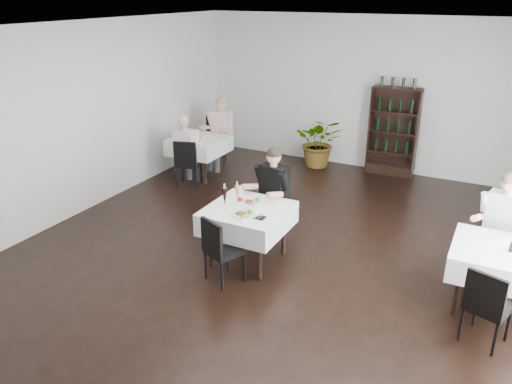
{
  "coord_description": "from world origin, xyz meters",
  "views": [
    {
      "loc": [
        2.52,
        -5.25,
        3.42
      ],
      "look_at": [
        -0.28,
        0.2,
        0.93
      ],
      "focal_mm": 35.0,
      "sensor_mm": 36.0,
      "label": 1
    }
  ],
  "objects_px": {
    "main_table": "(248,218)",
    "diner_main": "(270,189)",
    "wine_shelf": "(393,133)",
    "potted_tree": "(319,142)"
  },
  "relations": [
    {
      "from": "wine_shelf",
      "to": "main_table",
      "type": "height_order",
      "value": "wine_shelf"
    },
    {
      "from": "main_table",
      "to": "diner_main",
      "type": "distance_m",
      "value": 0.64
    },
    {
      "from": "wine_shelf",
      "to": "potted_tree",
      "type": "bearing_deg",
      "value": -172.01
    },
    {
      "from": "potted_tree",
      "to": "diner_main",
      "type": "height_order",
      "value": "diner_main"
    },
    {
      "from": "main_table",
      "to": "wine_shelf",
      "type": "bearing_deg",
      "value": 78.22
    },
    {
      "from": "potted_tree",
      "to": "wine_shelf",
      "type": "bearing_deg",
      "value": 7.99
    },
    {
      "from": "wine_shelf",
      "to": "diner_main",
      "type": "height_order",
      "value": "wine_shelf"
    },
    {
      "from": "wine_shelf",
      "to": "main_table",
      "type": "bearing_deg",
      "value": -101.78
    },
    {
      "from": "wine_shelf",
      "to": "main_table",
      "type": "xyz_separation_m",
      "value": [
        -0.9,
        -4.31,
        -0.23
      ]
    },
    {
      "from": "main_table",
      "to": "potted_tree",
      "type": "height_order",
      "value": "potted_tree"
    }
  ]
}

